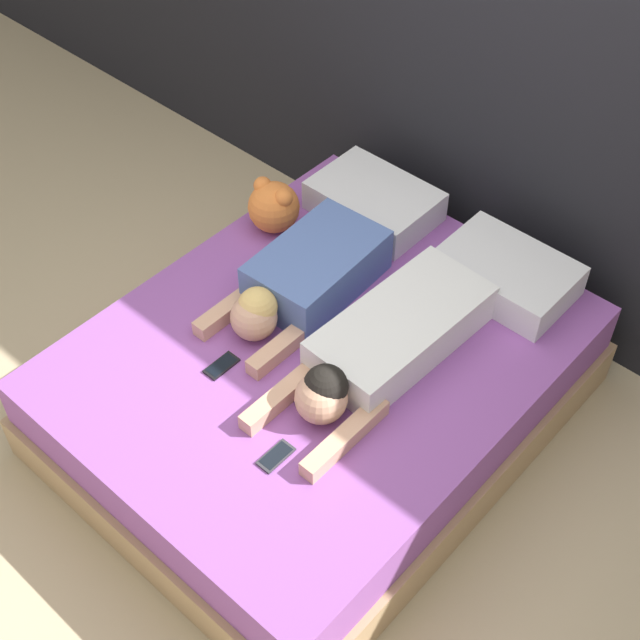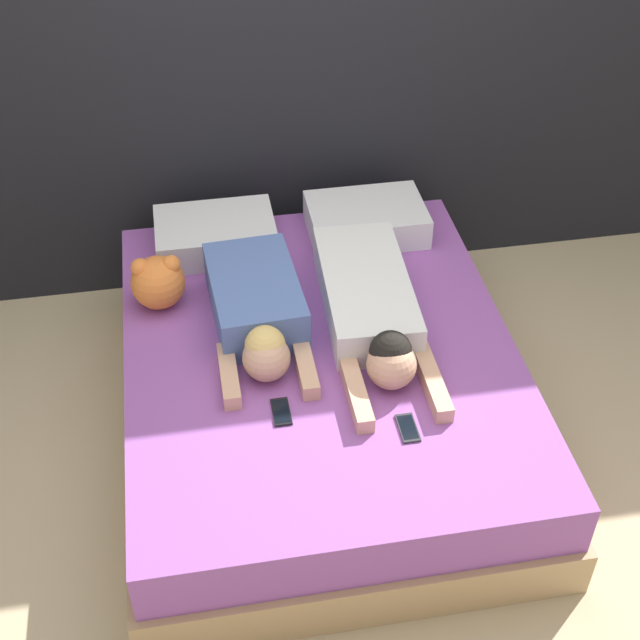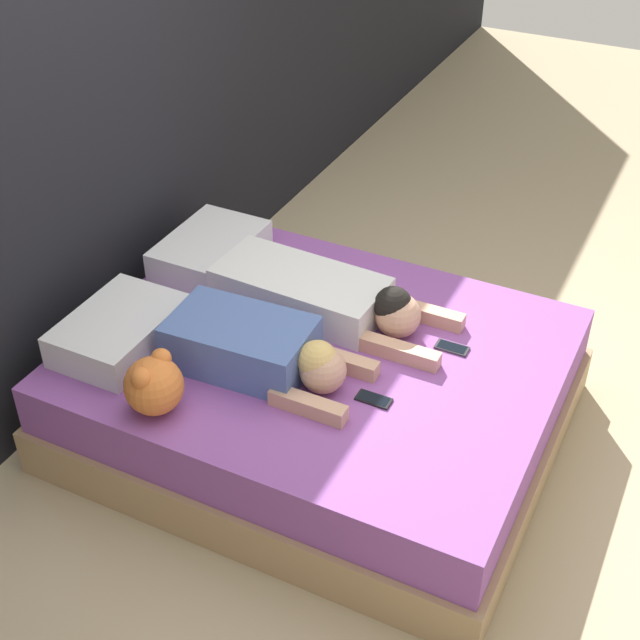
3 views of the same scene
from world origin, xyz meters
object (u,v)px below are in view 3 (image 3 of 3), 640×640
(pillow_head_left, at_px, (120,330))
(plush_toy, at_px, (154,384))
(pillow_head_right, at_px, (210,251))
(person_left, at_px, (261,350))
(cell_phone_left, at_px, (374,399))
(bed, at_px, (320,389))
(person_right, at_px, (325,297))
(cell_phone_right, at_px, (452,348))

(pillow_head_left, distance_m, plush_toy, 0.48)
(pillow_head_right, distance_m, person_left, 0.89)
(pillow_head_left, bearing_deg, cell_phone_left, -82.36)
(bed, relative_size, person_left, 2.40)
(bed, distance_m, pillow_head_left, 0.94)
(pillow_head_right, distance_m, person_right, 0.71)
(person_right, bearing_deg, plush_toy, 160.84)
(person_right, relative_size, plush_toy, 4.55)
(person_right, bearing_deg, cell_phone_right, -89.32)
(person_left, bearing_deg, pillow_head_right, 46.02)
(person_right, relative_size, cell_phone_left, 7.84)
(pillow_head_right, xyz_separation_m, plush_toy, (-1.03, -0.39, 0.05))
(person_left, height_order, cell_phone_left, person_left)
(pillow_head_left, distance_m, pillow_head_right, 0.74)
(person_right, bearing_deg, cell_phone_left, -135.62)
(pillow_head_left, height_order, plush_toy, plush_toy)
(bed, height_order, person_left, person_left)
(bed, bearing_deg, cell_phone_left, -121.54)
(pillow_head_left, distance_m, cell_phone_left, 1.17)
(person_left, xyz_separation_m, plush_toy, (-0.41, 0.25, 0.02))
(pillow_head_right, height_order, person_right, person_right)
(person_right, height_order, cell_phone_left, person_right)
(cell_phone_right, height_order, plush_toy, plush_toy)
(cell_phone_right, bearing_deg, pillow_head_left, 115.26)
(person_right, relative_size, cell_phone_right, 7.84)
(pillow_head_left, bearing_deg, pillow_head_right, 0.00)
(pillow_head_left, xyz_separation_m, cell_phone_left, (0.15, -1.15, -0.07))
(person_left, height_order, cell_phone_right, person_left)
(pillow_head_left, relative_size, cell_phone_left, 3.87)
(person_left, relative_size, plush_toy, 3.46)
(pillow_head_left, bearing_deg, cell_phone_right, -64.74)
(bed, relative_size, pillow_head_right, 3.70)
(cell_phone_right, bearing_deg, plush_toy, 134.16)
(cell_phone_left, xyz_separation_m, plush_toy, (-0.44, 0.77, 0.12))
(pillow_head_left, relative_size, person_left, 0.65)
(pillow_head_right, bearing_deg, plush_toy, -159.38)
(pillow_head_left, bearing_deg, bed, -64.98)
(bed, bearing_deg, person_left, 147.03)
(bed, height_order, person_right, person_right)
(pillow_head_left, height_order, person_left, person_left)
(pillow_head_right, bearing_deg, cell_phone_right, -95.21)
(cell_phone_right, bearing_deg, bed, 115.63)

